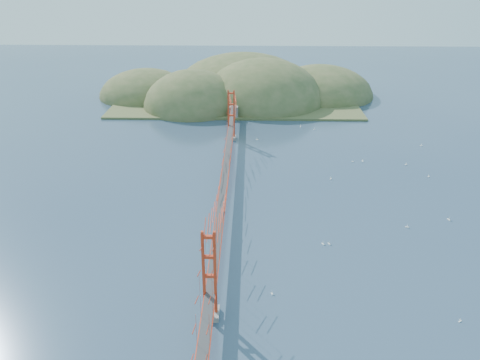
{
  "coord_description": "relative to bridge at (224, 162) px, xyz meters",
  "views": [
    {
      "loc": [
        4.51,
        -73.11,
        38.38
      ],
      "look_at": [
        2.74,
        0.0,
        3.65
      ],
      "focal_mm": 35.0,
      "sensor_mm": 36.0,
      "label": 1
    }
  ],
  "objects": [
    {
      "name": "sailboat_2",
      "position": [
        29.33,
        -9.31,
        -6.86
      ],
      "size": [
        0.56,
        0.49,
        0.64
      ],
      "color": "white",
      "rests_on": "ground"
    },
    {
      "name": "bridge",
      "position": [
        0.0,
        0.0,
        0.0
      ],
      "size": [
        2.2,
        94.4,
        12.0
      ],
      "color": "gray",
      "rests_on": "ground"
    },
    {
      "name": "ground",
      "position": [
        0.0,
        -0.18,
        -7.01
      ],
      "size": [
        320.0,
        320.0,
        0.0
      ],
      "primitive_type": "plane",
      "color": "#304661",
      "rests_on": "ground"
    },
    {
      "name": "sailboat_0",
      "position": [
        16.33,
        -14.41,
        -6.86
      ],
      "size": [
        0.59,
        0.59,
        0.67
      ],
      "color": "white",
      "rests_on": "ground"
    },
    {
      "name": "sailboat_7",
      "position": [
        25.89,
        16.96,
        -6.87
      ],
      "size": [
        0.53,
        0.49,
        0.6
      ],
      "color": "white",
      "rests_on": "ground"
    },
    {
      "name": "sailboat_17",
      "position": [
        43.11,
        26.42,
        -6.87
      ],
      "size": [
        0.53,
        0.45,
        0.61
      ],
      "color": "white",
      "rests_on": "ground"
    },
    {
      "name": "sailboat_6",
      "position": [
        15.41,
        -14.47,
        -6.86
      ],
      "size": [
        0.58,
        0.58,
        0.63
      ],
      "color": "white",
      "rests_on": "ground"
    },
    {
      "name": "sailboat_extra_0",
      "position": [
        17.02,
        38.99,
        -6.86
      ],
      "size": [
        0.53,
        0.6,
        0.68
      ],
      "color": "white",
      "rests_on": "ground"
    },
    {
      "name": "sailboat_5",
      "position": [
        36.81,
        -6.81,
        -6.85
      ],
      "size": [
        0.65,
        0.66,
        0.74
      ],
      "color": "white",
      "rests_on": "ground"
    },
    {
      "name": "sailboat_13",
      "position": [
        29.19,
        -30.49,
        -6.87
      ],
      "size": [
        0.54,
        0.54,
        0.58
      ],
      "color": "white",
      "rests_on": "ground"
    },
    {
      "name": "sailboat_15",
      "position": [
        27.98,
        17.18,
        -6.86
      ],
      "size": [
        0.53,
        0.61,
        0.7
      ],
      "color": "white",
      "rests_on": "ground"
    },
    {
      "name": "sailboat_3",
      "position": [
        6.0,
        29.51,
        -6.86
      ],
      "size": [
        0.61,
        0.57,
        0.69
      ],
      "color": "white",
      "rests_on": "ground"
    },
    {
      "name": "sailboat_14",
      "position": [
        19.99,
        8.21,
        -6.85
      ],
      "size": [
        0.63,
        0.63,
        0.71
      ],
      "color": "white",
      "rests_on": "ground"
    },
    {
      "name": "sailboat_9",
      "position": [
        39.13,
        9.75,
        -6.86
      ],
      "size": [
        0.61,
        0.61,
        0.63
      ],
      "color": "white",
      "rests_on": "ground"
    },
    {
      "name": "sailboat_4",
      "position": [
        36.51,
        15.58,
        -6.86
      ],
      "size": [
        0.65,
        0.65,
        0.69
      ],
      "color": "white",
      "rests_on": "ground"
    },
    {
      "name": "far_headlands",
      "position": [
        2.21,
        68.33,
        -7.01
      ],
      "size": [
        84.0,
        58.0,
        25.0
      ],
      "color": "olive",
      "rests_on": "ground"
    },
    {
      "name": "sailboat_10",
      "position": [
        7.43,
        -26.05,
        -6.87
      ],
      "size": [
        0.5,
        0.5,
        0.56
      ],
      "color": "white",
      "rests_on": "ground"
    },
    {
      "name": "sailboat_12",
      "position": [
        20.29,
        36.99,
        -6.85
      ],
      "size": [
        0.61,
        0.5,
        0.71
      ],
      "color": "white",
      "rests_on": "ground"
    }
  ]
}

